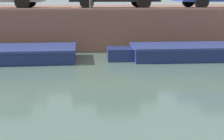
% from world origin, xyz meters
% --- Properties ---
extents(ground_plane, '(400.00, 400.00, 0.00)m').
position_xyz_m(ground_plane, '(0.00, 5.57, 0.00)').
color(ground_plane, '#42564C').
extents(far_quay_wall, '(60.00, 6.00, 1.68)m').
position_xyz_m(far_quay_wall, '(0.00, 14.13, 0.84)').
color(far_quay_wall, brown).
rests_on(far_quay_wall, ground).
extents(far_wall_coping, '(60.00, 0.24, 0.08)m').
position_xyz_m(far_wall_coping, '(0.00, 11.25, 1.72)').
color(far_wall_coping, '#925F4C').
rests_on(far_wall_coping, far_quay_wall).
extents(boat_moored_west_navy, '(5.78, 1.99, 0.50)m').
position_xyz_m(boat_moored_west_navy, '(-4.19, 9.71, 0.25)').
color(boat_moored_west_navy, navy).
rests_on(boat_moored_west_navy, ground).
extents(boat_moored_central_navy, '(5.62, 1.63, 0.52)m').
position_xyz_m(boat_moored_central_navy, '(2.61, 9.69, 0.26)').
color(boat_moored_central_navy, navy).
rests_on(boat_moored_central_navy, ground).
extents(mooring_bollard_mid, '(0.15, 0.15, 0.45)m').
position_xyz_m(mooring_bollard_mid, '(-0.97, 11.38, 1.92)').
color(mooring_bollard_mid, '#2D2B28').
rests_on(mooring_bollard_mid, far_quay_wall).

